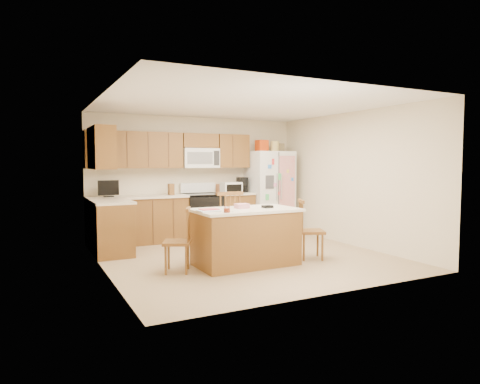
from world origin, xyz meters
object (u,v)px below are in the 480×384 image
refrigerator (270,191)px  windsor_chair_back (226,226)px  stove (202,215)px  windsor_chair_left (179,242)px  island (246,236)px  windsor_chair_right (310,231)px

refrigerator → windsor_chair_back: refrigerator is taller
stove → windsor_chair_left: size_ratio=1.23×
island → windsor_chair_back: bearing=93.1°
island → windsor_chair_right: (1.12, -0.10, 0.02)m
windsor_chair_left → windsor_chair_right: 2.17m
island → windsor_chair_right: windsor_chair_right is taller
refrigerator → windsor_chair_left: (-2.88, -2.32, -0.49)m
windsor_chair_left → refrigerator: bearing=38.9°
windsor_chair_right → stove: bearing=108.8°
stove → island: bearing=-96.0°
stove → windsor_chair_right: 2.67m
stove → refrigerator: bearing=-2.3°
refrigerator → windsor_chair_left: 3.73m
island → windsor_chair_back: (-0.03, 0.62, 0.08)m
refrigerator → windsor_chair_right: (-0.71, -2.46, -0.47)m
island → windsor_chair_left: island is taller
stove → island: size_ratio=0.71×
windsor_chair_back → windsor_chair_right: 1.36m
island → windsor_chair_left: 1.05m
stove → windsor_chair_right: stove is taller
stove → island: 2.44m
windsor_chair_back → windsor_chair_right: bearing=-32.0°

